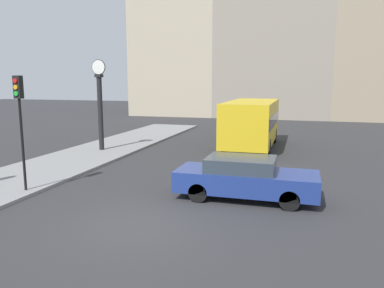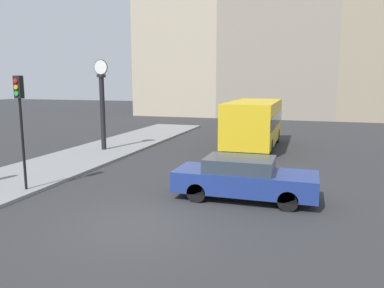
% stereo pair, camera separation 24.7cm
% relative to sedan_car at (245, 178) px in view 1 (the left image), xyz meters
% --- Properties ---
extents(ground_plane, '(120.00, 120.00, 0.00)m').
position_rel_sedan_car_xyz_m(ground_plane, '(-2.41, -3.19, -0.71)').
color(ground_plane, '#2D2D30').
extents(sidewalk_corner, '(3.97, 24.01, 0.12)m').
position_rel_sedan_car_xyz_m(sidewalk_corner, '(-8.92, 6.82, -0.65)').
color(sidewalk_corner, gray).
rests_on(sidewalk_corner, ground_plane).
extents(building_row, '(29.70, 5.00, 17.43)m').
position_rel_sedan_car_xyz_m(building_row, '(-3.31, 29.26, 7.18)').
color(building_row, '#B7A88E').
rests_on(building_row, ground_plane).
extents(sedan_car, '(4.60, 1.74, 1.39)m').
position_rel_sedan_car_xyz_m(sedan_car, '(0.00, 0.00, 0.00)').
color(sedan_car, navy).
rests_on(sedan_car, ground_plane).
extents(bus_distant, '(2.61, 7.18, 2.72)m').
position_rel_sedan_car_xyz_m(bus_distant, '(-1.11, 9.90, 0.85)').
color(bus_distant, gold).
rests_on(bus_distant, ground_plane).
extents(traffic_light_near, '(0.26, 0.24, 3.92)m').
position_rel_sedan_car_xyz_m(traffic_light_near, '(-7.40, -1.54, 2.21)').
color(traffic_light_near, black).
rests_on(traffic_light_near, sidewalk_corner).
extents(street_clock, '(0.81, 0.35, 4.89)m').
position_rel_sedan_car_xyz_m(street_clock, '(-8.88, 6.20, 1.89)').
color(street_clock, black).
rests_on(street_clock, sidewalk_corner).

